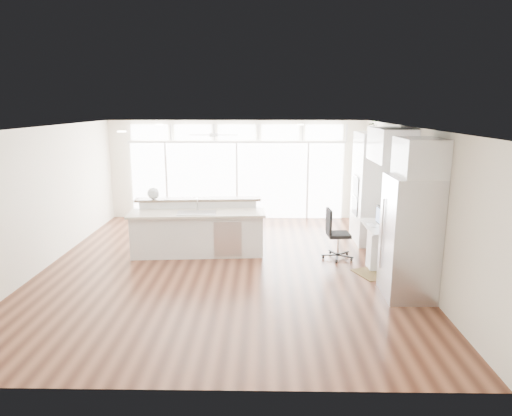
{
  "coord_description": "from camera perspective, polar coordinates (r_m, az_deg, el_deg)",
  "views": [
    {
      "loc": [
        0.75,
        -8.48,
        3.09
      ],
      "look_at": [
        0.59,
        0.6,
        1.04
      ],
      "focal_mm": 32.0,
      "sensor_mm": 36.0,
      "label": 1
    }
  ],
  "objects": [
    {
      "name": "office_chair",
      "position": [
        9.48,
        10.28,
        -3.24
      ],
      "size": [
        0.57,
        0.53,
        1.03
      ],
      "primitive_type": "cube",
      "rotation": [
        0.0,
        0.0,
        0.07
      ],
      "color": "black",
      "rests_on": "floor"
    },
    {
      "name": "refrigerator",
      "position": [
        7.79,
        18.66,
        -3.52
      ],
      "size": [
        0.76,
        0.9,
        2.0
      ],
      "primitive_type": "cube",
      "color": "silver",
      "rests_on": "floor"
    },
    {
      "name": "wall_left",
      "position": [
        9.64,
        -25.15,
        1.1
      ],
      "size": [
        0.04,
        8.0,
        2.7
      ],
      "primitive_type": "cube",
      "color": "silver",
      "rests_on": "floor"
    },
    {
      "name": "desk_window",
      "position": [
        9.32,
        17.96,
        2.58
      ],
      "size": [
        0.04,
        0.85,
        0.85
      ],
      "primitive_type": "cube",
      "color": "white",
      "rests_on": "wall_right"
    },
    {
      "name": "glass_wall",
      "position": [
        12.61,
        -2.4,
        3.39
      ],
      "size": [
        5.8,
        0.06,
        2.08
      ],
      "primitive_type": "cube",
      "color": "white",
      "rests_on": "wall_back"
    },
    {
      "name": "fishbowl",
      "position": [
        10.01,
        -12.7,
        1.8
      ],
      "size": [
        0.27,
        0.27,
        0.25
      ],
      "primitive_type": "sphere",
      "rotation": [
        0.0,
        0.0,
        0.06
      ],
      "color": "silver",
      "rests_on": "kitchen_island"
    },
    {
      "name": "upper_cabinets",
      "position": [
        9.14,
        16.54,
        7.55
      ],
      "size": [
        0.64,
        1.3,
        0.64
      ],
      "primitive_type": "cube",
      "color": "white",
      "rests_on": "wall_right"
    },
    {
      "name": "framed_photos",
      "position": [
        9.93,
        16.88,
        2.36
      ],
      "size": [
        0.06,
        0.22,
        0.8
      ],
      "primitive_type": "cube",
      "color": "black",
      "rests_on": "wall_right"
    },
    {
      "name": "ceiling_fan",
      "position": [
        11.36,
        -5.36,
        9.59
      ],
      "size": [
        1.16,
        1.16,
        0.32
      ],
      "primitive_type": "cube",
      "color": "silver",
      "rests_on": "ceiling"
    },
    {
      "name": "wall_back",
      "position": [
        12.62,
        -2.39,
        4.78
      ],
      "size": [
        7.0,
        0.04,
        2.7
      ],
      "primitive_type": "cube",
      "color": "silver",
      "rests_on": "floor"
    },
    {
      "name": "transom_row",
      "position": [
        12.46,
        -2.45,
        9.44
      ],
      "size": [
        5.9,
        0.06,
        0.4
      ],
      "primitive_type": "cube",
      "color": "white",
      "rests_on": "wall_back"
    },
    {
      "name": "wall_front",
      "position": [
        4.86,
        -7.98,
        -8.38
      ],
      "size": [
        7.0,
        0.04,
        2.7
      ],
      "primitive_type": "cube",
      "color": "silver",
      "rests_on": "floor"
    },
    {
      "name": "desk_nook",
      "position": [
        9.49,
        15.56,
        -4.36
      ],
      "size": [
        0.72,
        1.3,
        0.76
      ],
      "primitive_type": "cube",
      "color": "white",
      "rests_on": "floor"
    },
    {
      "name": "fridge_cabinet",
      "position": [
        7.57,
        19.8,
        5.98
      ],
      "size": [
        0.64,
        0.9,
        0.6
      ],
      "primitive_type": "cube",
      "color": "white",
      "rests_on": "wall_right"
    },
    {
      "name": "rug",
      "position": [
        9.01,
        15.24,
        -7.76
      ],
      "size": [
        1.09,
        0.95,
        0.01
      ],
      "primitive_type": "cube",
      "rotation": [
        0.0,
        0.0,
        0.39
      ],
      "color": "#362611",
      "rests_on": "floor"
    },
    {
      "name": "floor",
      "position": [
        9.06,
        -3.8,
        -7.33
      ],
      "size": [
        7.0,
        8.0,
        0.02
      ],
      "primitive_type": "cube",
      "color": "#3E1E13",
      "rests_on": "ground"
    },
    {
      "name": "keyboard",
      "position": [
        9.33,
        14.22,
        -2.1
      ],
      "size": [
        0.12,
        0.3,
        0.01
      ],
      "primitive_type": "cube",
      "rotation": [
        0.0,
        0.0,
        0.03
      ],
      "color": "white",
      "rests_on": "desk_nook"
    },
    {
      "name": "recessed_lights",
      "position": [
        8.72,
        -3.96,
        9.99
      ],
      "size": [
        3.4,
        3.0,
        0.02
      ],
      "primitive_type": "cube",
      "color": "beige",
      "rests_on": "ceiling"
    },
    {
      "name": "potted_plant",
      "position": [
        10.57,
        14.48,
        9.7
      ],
      "size": [
        0.28,
        0.3,
        0.21
      ],
      "primitive_type": "imported",
      "rotation": [
        0.0,
        0.0,
        -0.12
      ],
      "color": "#32622A",
      "rests_on": "oven_cabinet"
    },
    {
      "name": "wall_right",
      "position": [
        9.08,
        18.65,
        1.0
      ],
      "size": [
        0.04,
        8.0,
        2.7
      ],
      "primitive_type": "cube",
      "color": "silver",
      "rests_on": "floor"
    },
    {
      "name": "ceiling",
      "position": [
        8.52,
        -4.08,
        10.06
      ],
      "size": [
        7.0,
        8.0,
        0.02
      ],
      "primitive_type": "cube",
      "color": "white",
      "rests_on": "wall_back"
    },
    {
      "name": "monitor",
      "position": [
        9.32,
        15.3,
        -0.97
      ],
      "size": [
        0.1,
        0.48,
        0.39
      ],
      "primitive_type": "cube",
      "rotation": [
        0.0,
        0.0,
        0.04
      ],
      "color": "black",
      "rests_on": "desk_nook"
    },
    {
      "name": "oven_cabinet",
      "position": [
        10.72,
        14.08,
        2.45
      ],
      "size": [
        0.64,
        1.2,
        2.5
      ],
      "primitive_type": "cube",
      "color": "white",
      "rests_on": "floor"
    },
    {
      "name": "kitchen_island",
      "position": [
        9.66,
        -7.32,
        -2.57
      ],
      "size": [
        2.89,
        1.27,
        1.12
      ],
      "primitive_type": "cube",
      "rotation": [
        0.0,
        0.0,
        0.07
      ],
      "color": "white",
      "rests_on": "floor"
    }
  ]
}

